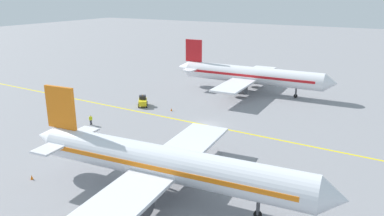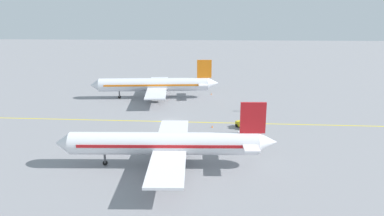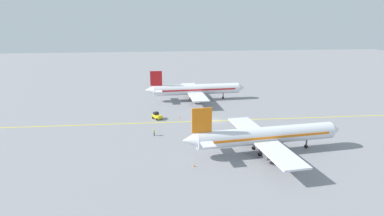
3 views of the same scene
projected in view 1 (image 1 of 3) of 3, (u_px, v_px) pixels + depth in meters
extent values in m
plane|color=gray|center=(207.00, 125.00, 61.04)|extent=(400.00, 400.00, 0.00)
cube|color=yellow|center=(207.00, 125.00, 61.04)|extent=(3.08, 119.98, 0.01)
cylinder|color=white|center=(252.00, 75.00, 80.12)|extent=(4.84, 30.12, 3.60)
cone|color=white|center=(331.00, 83.00, 72.97)|extent=(3.52, 2.54, 3.42)
cone|color=white|center=(184.00, 67.00, 87.32)|extent=(3.18, 3.12, 3.06)
cube|color=red|center=(252.00, 74.00, 80.08)|extent=(4.76, 27.13, 0.50)
cube|color=white|center=(247.00, 78.00, 80.78)|extent=(28.19, 6.36, 0.36)
cylinder|color=#4C4C51|center=(254.00, 79.00, 85.38)|extent=(2.33, 3.29, 2.20)
cylinder|color=#4C4C51|center=(239.00, 89.00, 76.91)|extent=(2.33, 3.29, 2.20)
cube|color=red|center=(194.00, 51.00, 85.03)|extent=(0.53, 4.01, 5.00)
cube|color=white|center=(196.00, 68.00, 85.97)|extent=(9.09, 2.77, 0.24)
cylinder|color=#4C4C51|center=(296.00, 91.00, 76.59)|extent=(0.36, 0.36, 2.00)
cylinder|color=black|center=(296.00, 96.00, 76.89)|extent=(0.31, 0.81, 0.80)
cylinder|color=#4C4C51|center=(245.00, 84.00, 83.07)|extent=(0.36, 0.36, 2.00)
cylinder|color=black|center=(245.00, 88.00, 83.37)|extent=(0.31, 0.81, 0.80)
cylinder|color=#4C4C51|center=(240.00, 87.00, 80.36)|extent=(0.36, 0.36, 2.00)
cylinder|color=black|center=(240.00, 91.00, 80.66)|extent=(0.31, 0.81, 0.80)
cylinder|color=silver|center=(169.00, 164.00, 38.68)|extent=(6.33, 30.20, 3.60)
cone|color=silver|center=(335.00, 198.00, 32.22)|extent=(3.63, 2.70, 3.42)
cone|color=silver|center=(48.00, 137.00, 45.18)|extent=(3.32, 3.27, 3.06)
cube|color=orange|center=(169.00, 163.00, 38.64)|extent=(6.09, 27.22, 0.50)
cube|color=silver|center=(160.00, 168.00, 39.30)|extent=(28.36, 7.74, 0.36)
cylinder|color=#4C4C51|center=(181.00, 161.00, 44.01)|extent=(2.48, 3.39, 2.20)
cylinder|color=#4C4C51|center=(135.00, 202.00, 35.33)|extent=(2.48, 3.39, 2.20)
cube|color=orange|center=(61.00, 108.00, 42.99)|extent=(0.72, 4.02, 5.00)
cube|color=silver|center=(67.00, 140.00, 43.95)|extent=(9.18, 3.21, 0.24)
cylinder|color=#4C4C51|center=(258.00, 205.00, 35.57)|extent=(0.36, 0.36, 2.00)
cylinder|color=black|center=(258.00, 214.00, 35.86)|extent=(0.35, 0.82, 0.80)
cylinder|color=#4C4C51|center=(160.00, 175.00, 41.58)|extent=(0.36, 0.36, 2.00)
cylinder|color=black|center=(160.00, 183.00, 41.88)|extent=(0.35, 0.82, 0.80)
cylinder|color=#4C4C51|center=(145.00, 188.00, 38.80)|extent=(0.36, 0.36, 2.00)
cylinder|color=black|center=(145.00, 196.00, 39.10)|extent=(0.35, 0.82, 0.80)
cube|color=gold|center=(143.00, 102.00, 71.19)|extent=(3.31, 2.97, 0.90)
cube|color=black|center=(143.00, 97.00, 71.48)|extent=(1.64, 1.68, 0.70)
sphere|color=orange|center=(143.00, 95.00, 71.35)|extent=(0.16, 0.16, 0.16)
cylinder|color=black|center=(139.00, 103.00, 72.18)|extent=(0.71, 0.61, 0.70)
cylinder|color=black|center=(147.00, 103.00, 72.32)|extent=(0.71, 0.61, 0.70)
cylinder|color=black|center=(139.00, 106.00, 70.33)|extent=(0.71, 0.61, 0.70)
cylinder|color=black|center=(147.00, 106.00, 70.47)|extent=(0.71, 0.61, 0.70)
cylinder|color=#23232D|center=(90.00, 123.00, 61.07)|extent=(0.16, 0.16, 0.85)
cylinder|color=#23232D|center=(92.00, 122.00, 61.19)|extent=(0.16, 0.16, 0.85)
cube|color=#CCD819|center=(91.00, 118.00, 60.91)|extent=(0.42, 0.34, 0.60)
cylinder|color=#CCD819|center=(89.00, 119.00, 60.77)|extent=(0.10, 0.10, 0.55)
cylinder|color=#CCD819|center=(92.00, 118.00, 61.06)|extent=(0.10, 0.10, 0.55)
sphere|color=tan|center=(90.00, 116.00, 60.79)|extent=(0.22, 0.22, 0.22)
cone|color=orange|center=(171.00, 109.00, 68.44)|extent=(0.32, 0.32, 0.55)
cone|color=orange|center=(32.00, 177.00, 43.36)|extent=(0.32, 0.32, 0.55)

